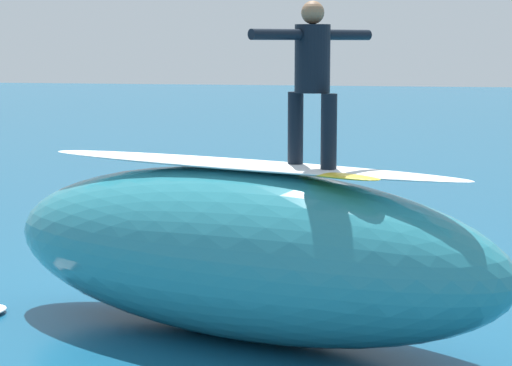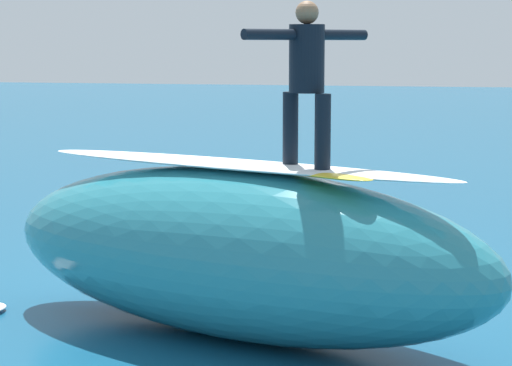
{
  "view_description": "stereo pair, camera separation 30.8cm",
  "coord_description": "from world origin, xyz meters",
  "px_view_note": "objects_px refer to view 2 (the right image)",
  "views": [
    {
      "loc": [
        -2.62,
        12.55,
        3.16
      ],
      "look_at": [
        -0.05,
        0.46,
        1.41
      ],
      "focal_mm": 69.82,
      "sensor_mm": 36.0,
      "label": 1
    },
    {
      "loc": [
        -2.92,
        12.48,
        3.16
      ],
      "look_at": [
        -0.05,
        0.46,
        1.41
      ],
      "focal_mm": 69.82,
      "sensor_mm": 36.0,
      "label": 2
    }
  ],
  "objects_px": {
    "surfboard_paddling": "(222,251)",
    "surfer_paddling": "(216,239)",
    "surfboard_riding": "(306,170)",
    "surfer_riding": "(307,71)"
  },
  "relations": [
    {
      "from": "surfboard_riding",
      "to": "surfer_paddling",
      "type": "distance_m",
      "value": 5.12
    },
    {
      "from": "surfboard_paddling",
      "to": "surfer_paddling",
      "type": "height_order",
      "value": "surfer_paddling"
    },
    {
      "from": "surfboard_riding",
      "to": "surfboard_paddling",
      "type": "distance_m",
      "value": 5.09
    },
    {
      "from": "surfboard_paddling",
      "to": "surfer_paddling",
      "type": "distance_m",
      "value": 0.21
    },
    {
      "from": "surfboard_riding",
      "to": "surfboard_paddling",
      "type": "bearing_deg",
      "value": -25.21
    },
    {
      "from": "surfer_riding",
      "to": "surfboard_paddling",
      "type": "bearing_deg",
      "value": -25.21
    },
    {
      "from": "surfer_riding",
      "to": "surfboard_paddling",
      "type": "xyz_separation_m",
      "value": [
        2.07,
        -4.28,
        -2.83
      ]
    },
    {
      "from": "surfboard_riding",
      "to": "surfboard_paddling",
      "type": "xyz_separation_m",
      "value": [
        2.07,
        -4.28,
        -1.82
      ]
    },
    {
      "from": "surfboard_riding",
      "to": "surfer_riding",
      "type": "xyz_separation_m",
      "value": [
        0.0,
        -0.0,
        1.01
      ]
    },
    {
      "from": "surfer_paddling",
      "to": "surfboard_paddling",
      "type": "bearing_deg",
      "value": 0.0
    }
  ]
}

